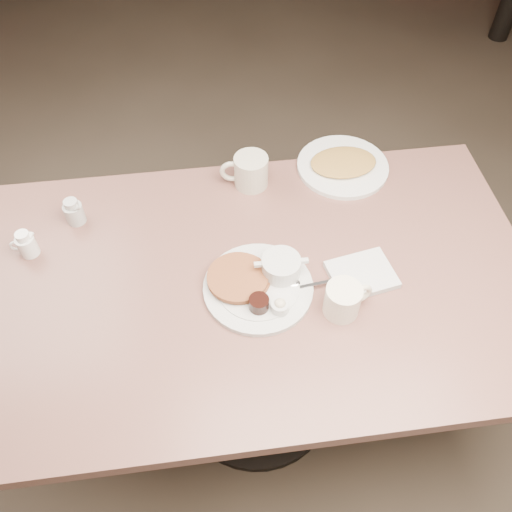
{
  "coord_description": "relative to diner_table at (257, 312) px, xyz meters",
  "views": [
    {
      "loc": [
        -0.11,
        -0.83,
        1.91
      ],
      "look_at": [
        0.0,
        0.02,
        0.82
      ],
      "focal_mm": 37.69,
      "sensor_mm": 36.0,
      "label": 1
    }
  ],
  "objects": [
    {
      "name": "room",
      "position": [
        0.0,
        0.0,
        0.82
      ],
      "size": [
        7.04,
        8.04,
        2.84
      ],
      "color": "#4C3F33",
      "rests_on": "ground"
    },
    {
      "name": "diner_table",
      "position": [
        0.0,
        0.0,
        0.0
      ],
      "size": [
        1.5,
        0.9,
        0.75
      ],
      "color": "#84564C",
      "rests_on": "ground"
    },
    {
      "name": "main_plate",
      "position": [
        0.0,
        -0.03,
        0.19
      ],
      "size": [
        0.35,
        0.29,
        0.07
      ],
      "color": "beige",
      "rests_on": "diner_table"
    },
    {
      "name": "coffee_mug_near",
      "position": [
        0.2,
        -0.13,
        0.22
      ],
      "size": [
        0.14,
        0.11,
        0.09
      ],
      "color": "white",
      "rests_on": "diner_table"
    },
    {
      "name": "napkin",
      "position": [
        0.28,
        -0.03,
        0.18
      ],
      "size": [
        0.19,
        0.16,
        0.02
      ],
      "color": "silver",
      "rests_on": "diner_table"
    },
    {
      "name": "coffee_mug_far",
      "position": [
        0.03,
        0.36,
        0.22
      ],
      "size": [
        0.15,
        0.11,
        0.1
      ],
      "color": "beige",
      "rests_on": "diner_table"
    },
    {
      "name": "creamer_left",
      "position": [
        -0.61,
        0.17,
        0.21
      ],
      "size": [
        0.08,
        0.07,
        0.08
      ],
      "color": "white",
      "rests_on": "diner_table"
    },
    {
      "name": "creamer_right",
      "position": [
        -0.49,
        0.27,
        0.21
      ],
      "size": [
        0.07,
        0.07,
        0.08
      ],
      "color": "#B9BAB6",
      "rests_on": "diner_table"
    },
    {
      "name": "hash_plate",
      "position": [
        0.32,
        0.39,
        0.18
      ],
      "size": [
        0.3,
        0.3,
        0.04
      ],
      "color": "silver",
      "rests_on": "diner_table"
    }
  ]
}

